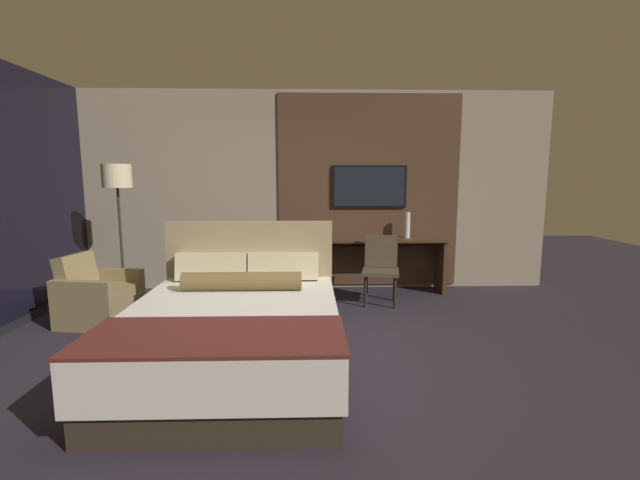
{
  "coord_description": "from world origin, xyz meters",
  "views": [
    {
      "loc": [
        0.16,
        -3.54,
        1.59
      ],
      "look_at": [
        0.28,
        1.07,
        0.92
      ],
      "focal_mm": 24.0,
      "sensor_mm": 36.0,
      "label": 1
    }
  ],
  "objects_px": {
    "bed": "(236,331)",
    "desk": "(370,255)",
    "desk_chair": "(381,263)",
    "floor_lamp": "(118,188)",
    "tv": "(369,187)",
    "armchair_by_window": "(98,299)",
    "vase_tall": "(407,225)"
  },
  "relations": [
    {
      "from": "bed",
      "to": "desk",
      "type": "bearing_deg",
      "value": 59.05
    },
    {
      "from": "desk_chair",
      "to": "armchair_by_window",
      "type": "relative_size",
      "value": 1.08
    },
    {
      "from": "tv",
      "to": "floor_lamp",
      "type": "height_order",
      "value": "tv"
    },
    {
      "from": "bed",
      "to": "desk_chair",
      "type": "bearing_deg",
      "value": 51.27
    },
    {
      "from": "bed",
      "to": "floor_lamp",
      "type": "relative_size",
      "value": 1.21
    },
    {
      "from": "desk",
      "to": "floor_lamp",
      "type": "distance_m",
      "value": 3.36
    },
    {
      "from": "desk",
      "to": "desk_chair",
      "type": "xyz_separation_m",
      "value": [
        0.06,
        -0.54,
        -0.02
      ]
    },
    {
      "from": "desk_chair",
      "to": "tv",
      "type": "bearing_deg",
      "value": 105.49
    },
    {
      "from": "tv",
      "to": "desk_chair",
      "type": "relative_size",
      "value": 1.22
    },
    {
      "from": "desk_chair",
      "to": "vase_tall",
      "type": "relative_size",
      "value": 2.43
    },
    {
      "from": "tv",
      "to": "desk_chair",
      "type": "height_order",
      "value": "tv"
    },
    {
      "from": "desk",
      "to": "armchair_by_window",
      "type": "relative_size",
      "value": 2.57
    },
    {
      "from": "desk_chair",
      "to": "bed",
      "type": "bearing_deg",
      "value": -118.21
    },
    {
      "from": "desk_chair",
      "to": "floor_lamp",
      "type": "distance_m",
      "value": 3.37
    },
    {
      "from": "bed",
      "to": "desk",
      "type": "xyz_separation_m",
      "value": [
        1.47,
        2.46,
        0.19
      ]
    },
    {
      "from": "desk",
      "to": "tv",
      "type": "distance_m",
      "value": 0.96
    },
    {
      "from": "floor_lamp",
      "to": "vase_tall",
      "type": "height_order",
      "value": "floor_lamp"
    },
    {
      "from": "tv",
      "to": "armchair_by_window",
      "type": "relative_size",
      "value": 1.32
    },
    {
      "from": "bed",
      "to": "vase_tall",
      "type": "relative_size",
      "value": 5.99
    },
    {
      "from": "armchair_by_window",
      "to": "floor_lamp",
      "type": "distance_m",
      "value": 1.35
    },
    {
      "from": "desk_chair",
      "to": "vase_tall",
      "type": "distance_m",
      "value": 0.83
    },
    {
      "from": "tv",
      "to": "desk",
      "type": "bearing_deg",
      "value": -90.0
    },
    {
      "from": "desk_chair",
      "to": "floor_lamp",
      "type": "bearing_deg",
      "value": -168.08
    },
    {
      "from": "tv",
      "to": "desk_chair",
      "type": "bearing_deg",
      "value": -85.03
    },
    {
      "from": "armchair_by_window",
      "to": "tv",
      "type": "bearing_deg",
      "value": -57.58
    },
    {
      "from": "bed",
      "to": "armchair_by_window",
      "type": "bearing_deg",
      "value": 144.5
    },
    {
      "from": "desk",
      "to": "tv",
      "type": "xyz_separation_m",
      "value": [
        -0.0,
        0.18,
        0.95
      ]
    },
    {
      "from": "desk_chair",
      "to": "vase_tall",
      "type": "height_order",
      "value": "vase_tall"
    },
    {
      "from": "bed",
      "to": "desk_chair",
      "type": "height_order",
      "value": "bed"
    },
    {
      "from": "desk",
      "to": "tv",
      "type": "bearing_deg",
      "value": 90.0
    },
    {
      "from": "desk",
      "to": "armchair_by_window",
      "type": "xyz_separation_m",
      "value": [
        -3.2,
        -1.22,
        -0.26
      ]
    },
    {
      "from": "floor_lamp",
      "to": "bed",
      "type": "bearing_deg",
      "value": -47.28
    }
  ]
}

